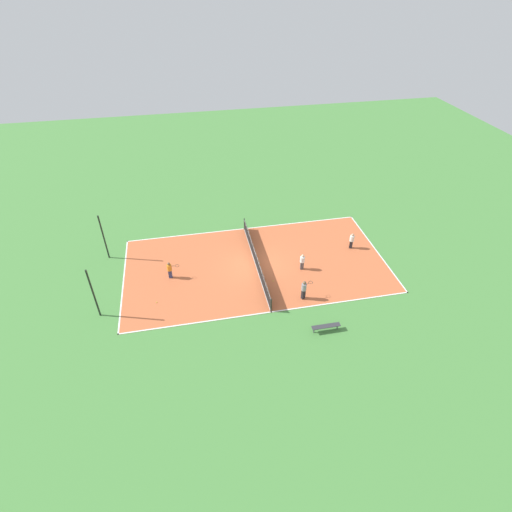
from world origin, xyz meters
The scene contains 12 objects.
ground_plane centered at (0.00, 0.00, 0.00)m, with size 80.00×80.00×0.00m, color #47843D.
court_surface centered at (0.00, 0.00, 0.01)m, with size 10.83×20.59×0.02m.
tennis_net centered at (0.00, 0.00, 0.58)m, with size 10.63×0.10×1.11m.
bench centered at (-7.72, -3.12, 0.39)m, with size 0.36×1.92×0.45m.
player_far_white centered at (0.70, -8.27, 0.82)m, with size 0.49×0.49×1.42m.
player_baseline_gray centered at (-4.46, -2.56, 0.93)m, with size 0.67×0.99×1.59m.
player_near_white centered at (-1.21, -3.42, 0.79)m, with size 0.41×0.41×1.38m.
player_center_orange centered at (-0.23, 6.70, 0.82)m, with size 0.42×0.96×1.42m.
tennis_ball_right_alley centered at (-2.86, 7.77, 0.06)m, with size 0.07×0.07×0.07m, color #CCE033.
tennis_ball_left_sideline centered at (-2.24, -0.88, 0.06)m, with size 0.07×0.07×0.07m, color #CCE033.
fence_post_back_left centered at (-3.33, 11.57, 1.99)m, with size 0.12×0.12×3.97m.
fence_post_back_right centered at (3.33, 11.57, 1.99)m, with size 0.12×0.12×3.97m.
Camera 1 is at (-24.44, 4.90, 19.75)m, focal length 28.00 mm.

